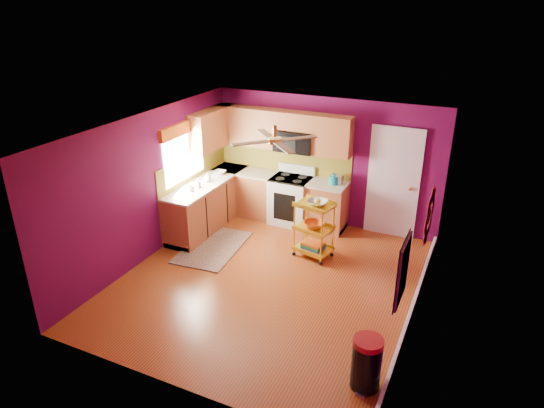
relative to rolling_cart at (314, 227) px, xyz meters
The scene contains 18 objects.
ground 1.26m from the rolling_cart, 108.24° to the right, with size 5.00×5.00×0.00m, color maroon.
room_envelope 1.54m from the rolling_cart, 106.92° to the right, with size 4.54×5.04×2.52m.
lower_cabinets 1.86m from the rolling_cart, 156.01° to the left, with size 2.81×2.31×0.94m.
electric_range 1.43m from the rolling_cart, 129.02° to the left, with size 0.76×0.66×1.13m.
upper_cabinetry 2.30m from the rolling_cart, 145.12° to the left, with size 2.80×2.30×1.26m.
left_window 2.82m from the rolling_cart, behind, with size 0.08×1.35×1.08m.
panel_door 1.78m from the rolling_cart, 54.54° to the left, with size 0.95×0.11×2.15m.
right_wall_art 2.50m from the rolling_cart, 36.72° to the right, with size 0.04×2.74×1.04m.
ceiling_fan 1.96m from the rolling_cart, 112.10° to the right, with size 1.01×1.01×0.26m.
shag_rug 1.91m from the rolling_cart, 164.42° to the right, with size 0.94×1.54×0.02m, color black.
rolling_cart is the anchor object (origin of this frame).
trash_can 3.09m from the rolling_cart, 58.16° to the right, with size 0.41×0.42×0.67m.
teal_kettle 1.24m from the rolling_cart, 92.86° to the left, with size 0.18×0.18×0.21m.
toaster 1.30m from the rolling_cart, 90.70° to the left, with size 0.22×0.15×0.18m, color beige.
soap_bottle_a 2.31m from the rolling_cart, behind, with size 0.08×0.08×0.18m, color #EA3F72.
soap_bottle_b 2.33m from the rolling_cart, behind, with size 0.14×0.14×0.18m, color white.
counter_dish 2.43m from the rolling_cart, 162.34° to the left, with size 0.24×0.24×0.06m, color white.
counter_cup 2.34m from the rolling_cart, behind, with size 0.12×0.12×0.09m, color white.
Camera 1 is at (2.83, -5.97, 4.26)m, focal length 32.00 mm.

